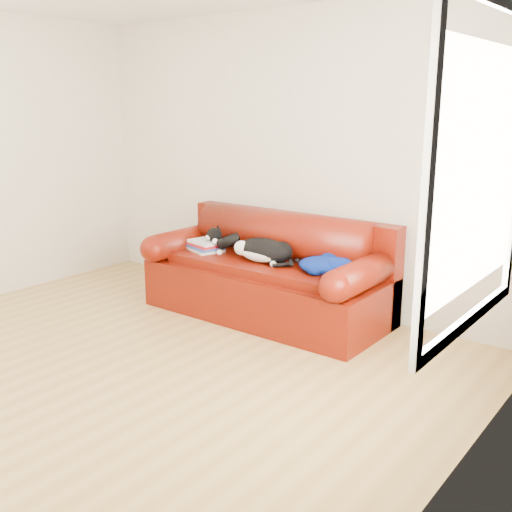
{
  "coord_description": "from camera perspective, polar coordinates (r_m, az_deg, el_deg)",
  "views": [
    {
      "loc": [
        3.09,
        -2.47,
        1.8
      ],
      "look_at": [
        0.14,
        1.35,
        0.56
      ],
      "focal_mm": 42.0,
      "sensor_mm": 36.0,
      "label": 1
    }
  ],
  "objects": [
    {
      "name": "ground",
      "position": [
        4.34,
        -12.63,
        -10.46
      ],
      "size": [
        4.5,
        4.5,
        0.0
      ],
      "primitive_type": "plane",
      "color": "olive",
      "rests_on": "ground"
    },
    {
      "name": "book_stack",
      "position": [
        5.42,
        -4.79,
        0.99
      ],
      "size": [
        0.38,
        0.34,
        0.1
      ],
      "rotation": [
        0.0,
        0.0,
        -0.29
      ],
      "color": "beige",
      "rests_on": "sofa_base"
    },
    {
      "name": "cat",
      "position": [
        5.01,
        0.62,
        0.51
      ],
      "size": [
        0.72,
        0.36,
        0.25
      ],
      "rotation": [
        0.0,
        0.0,
        0.21
      ],
      "color": "black",
      "rests_on": "sofa_base"
    },
    {
      "name": "room_shell",
      "position": [
        3.87,
        -12.6,
        12.11
      ],
      "size": [
        4.52,
        4.02,
        2.61
      ],
      "color": "beige",
      "rests_on": "ground"
    },
    {
      "name": "blanket",
      "position": [
        4.75,
        6.6,
        -0.78
      ],
      "size": [
        0.55,
        0.45,
        0.14
      ],
      "rotation": [
        0.0,
        0.0,
        0.33
      ],
      "color": "#020745",
      "rests_on": "sofa_base"
    },
    {
      "name": "sofa_back",
      "position": [
        5.29,
        2.57,
        0.62
      ],
      "size": [
        2.1,
        1.01,
        0.88
      ],
      "color": "#3D0902",
      "rests_on": "ground"
    },
    {
      "name": "sofa_base",
      "position": [
        5.18,
        0.98,
        -3.16
      ],
      "size": [
        2.1,
        0.9,
        0.5
      ],
      "color": "#3D0902",
      "rests_on": "ground"
    }
  ]
}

